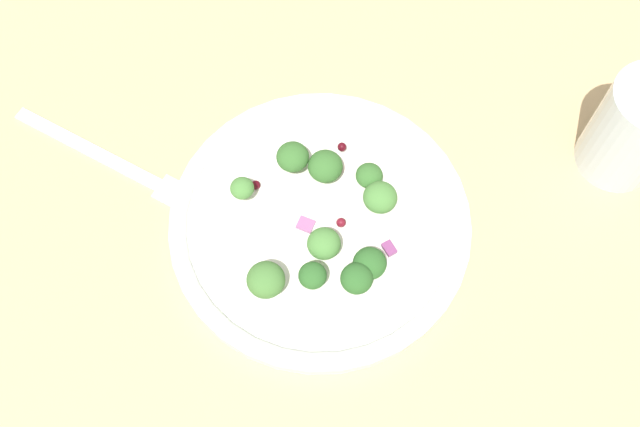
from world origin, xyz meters
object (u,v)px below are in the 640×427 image
(broccoli_floret_0, at_px, (313,276))
(plate, at_px, (320,223))
(water_glass, at_px, (637,133))
(broccoli_floret_2, at_px, (369,176))
(fork, at_px, (116,163))
(broccoli_floret_1, at_px, (325,167))

(broccoli_floret_0, bearing_deg, plate, -24.26)
(plate, distance_m, water_glass, 0.27)
(broccoli_floret_2, bearing_deg, fork, 64.38)
(broccoli_floret_2, bearing_deg, water_glass, -100.56)
(plate, relative_size, water_glass, 2.55)
(plate, relative_size, fork, 1.67)
(broccoli_floret_2, relative_size, water_glass, 0.23)
(plate, xyz_separation_m, fork, (0.11, 0.15, -0.01))
(broccoli_floret_1, height_order, water_glass, water_glass)
(broccoli_floret_0, xyz_separation_m, water_glass, (0.03, -0.29, 0.02))
(plate, xyz_separation_m, broccoli_floret_0, (-0.05, 0.02, 0.02))
(broccoli_floret_1, relative_size, broccoli_floret_2, 1.30)
(broccoli_floret_0, bearing_deg, broccoli_floret_2, -46.10)
(plate, relative_size, broccoli_floret_0, 11.12)
(broccoli_floret_2, bearing_deg, broccoli_floret_1, 57.38)
(broccoli_floret_1, xyz_separation_m, fork, (0.07, 0.17, -0.03))
(broccoli_floret_0, relative_size, broccoli_floret_2, 0.99)
(broccoli_floret_1, height_order, fork, broccoli_floret_1)
(broccoli_floret_0, height_order, water_glass, water_glass)
(plate, relative_size, broccoli_floret_1, 8.49)
(water_glass, bearing_deg, broccoli_floret_0, 95.61)
(broccoli_floret_2, relative_size, fork, 0.15)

